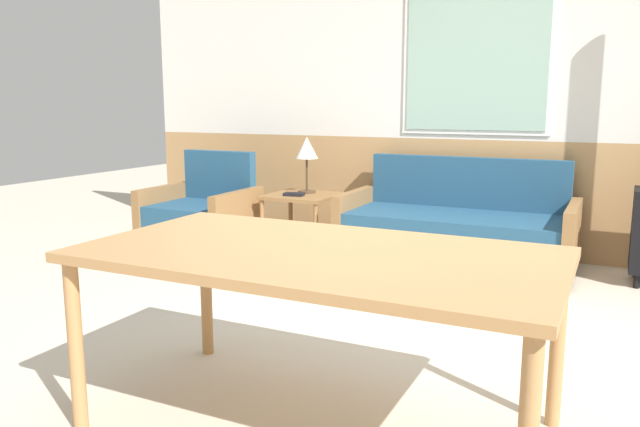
{
  "coord_description": "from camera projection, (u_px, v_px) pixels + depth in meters",
  "views": [
    {
      "loc": [
        0.97,
        -2.91,
        1.33
      ],
      "look_at": [
        -0.9,
        0.96,
        0.56
      ],
      "focal_mm": 35.0,
      "sensor_mm": 36.0,
      "label": 1
    }
  ],
  "objects": [
    {
      "name": "book_stack",
      "position": [
        294.0,
        194.0,
        5.52
      ],
      "size": [
        0.19,
        0.13,
        0.03
      ],
      "color": "black",
      "rests_on": "side_table"
    },
    {
      "name": "side_table",
      "position": [
        302.0,
        202.0,
        5.63
      ],
      "size": [
        0.59,
        0.59,
        0.51
      ],
      "color": "olive",
      "rests_on": "ground_plane"
    },
    {
      "name": "table_lamp",
      "position": [
        307.0,
        151.0,
        5.64
      ],
      "size": [
        0.2,
        0.2,
        0.51
      ],
      "color": "#4C3823",
      "rests_on": "side_table"
    },
    {
      "name": "wall_back",
      "position": [
        499.0,
        98.0,
        5.32
      ],
      "size": [
        7.2,
        0.09,
        2.7
      ],
      "color": "tan",
      "rests_on": "ground_plane"
    },
    {
      "name": "armchair",
      "position": [
        201.0,
        221.0,
        5.65
      ],
      "size": [
        0.89,
        0.76,
        0.88
      ],
      "rotation": [
        0.0,
        0.0,
        0.05
      ],
      "color": "olive",
      "rests_on": "ground_plane"
    },
    {
      "name": "couch",
      "position": [
        456.0,
        234.0,
        5.13
      ],
      "size": [
        1.86,
        0.85,
        0.87
      ],
      "color": "olive",
      "rests_on": "ground_plane"
    },
    {
      "name": "dining_table",
      "position": [
        318.0,
        266.0,
        2.47
      ],
      "size": [
        1.87,
        1.0,
        0.76
      ],
      "color": "#B27F4C",
      "rests_on": "ground_plane"
    },
    {
      "name": "ground_plane",
      "position": [
        396.0,
        363.0,
        3.22
      ],
      "size": [
        16.0,
        16.0,
        0.0
      ],
      "primitive_type": "plane",
      "color": "beige"
    }
  ]
}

